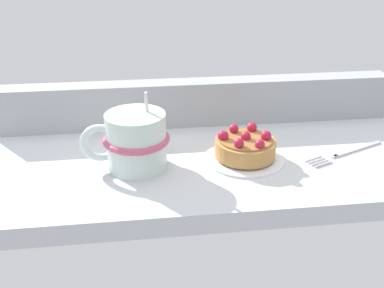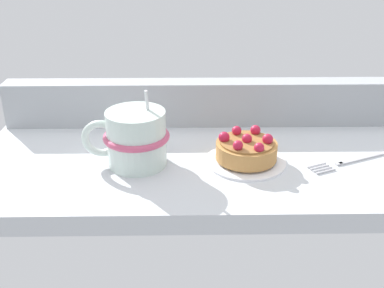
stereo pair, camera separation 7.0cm
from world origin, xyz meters
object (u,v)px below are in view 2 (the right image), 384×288
(raspberry_tart, at_px, (246,149))
(dessert_fork, at_px, (352,160))
(dessert_plate, at_px, (246,160))
(coffee_mug, at_px, (135,138))

(raspberry_tart, distance_m, dessert_fork, 0.17)
(dessert_plate, bearing_deg, dessert_fork, -0.54)
(dessert_plate, xyz_separation_m, coffee_mug, (-0.17, -0.00, 0.04))
(dessert_plate, xyz_separation_m, raspberry_tart, (-0.00, 0.00, 0.02))
(coffee_mug, distance_m, dessert_fork, 0.34)
(dessert_plate, relative_size, coffee_mug, 0.93)
(coffee_mug, bearing_deg, raspberry_tart, 0.84)
(coffee_mug, bearing_deg, dessert_plate, 0.81)
(coffee_mug, xyz_separation_m, dessert_fork, (0.34, 0.00, -0.04))
(dessert_fork, bearing_deg, dessert_plate, 179.46)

